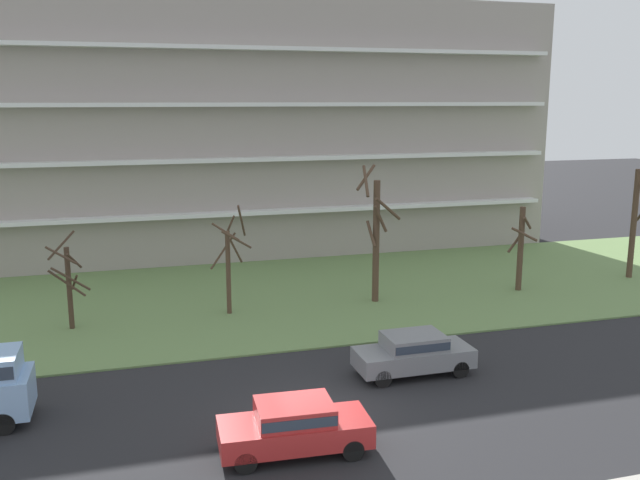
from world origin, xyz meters
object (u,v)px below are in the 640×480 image
at_px(tree_left, 230,261).
at_px(tree_right, 521,247).
at_px(sedan_red_center_right, 295,425).
at_px(tree_far_left, 69,282).
at_px(sedan_gray_near_left, 414,352).
at_px(tree_far_right, 635,221).
at_px(tree_center, 376,234).

relative_size(tree_left, tree_right, 1.18).
xyz_separation_m(tree_right, sedan_red_center_right, (-15.76, -13.45, -1.55)).
bearing_deg(tree_far_left, tree_right, 0.33).
distance_m(tree_far_left, sedan_red_center_right, 15.07).
xyz_separation_m(tree_far_left, sedan_gray_near_left, (12.64, -8.82, -1.37)).
bearing_deg(tree_far_right, sedan_gray_near_left, -151.60).
distance_m(tree_right, sedan_red_center_right, 20.78).
bearing_deg(tree_far_left, tree_far_right, 1.42).
height_order(tree_far_left, sedan_gray_near_left, tree_far_left).
height_order(tree_left, tree_far_right, tree_far_right).
distance_m(tree_far_left, tree_far_right, 30.36).
bearing_deg(sedan_red_center_right, tree_far_left, 120.44).
relative_size(tree_center, tree_right, 1.51).
distance_m(tree_left, tree_far_right, 23.16).
relative_size(tree_center, tree_far_right, 1.04).
height_order(tree_center, sedan_gray_near_left, tree_center).
bearing_deg(tree_left, tree_far_left, -177.62).
xyz_separation_m(tree_center, sedan_gray_near_left, (-1.88, -9.13, -2.69)).
bearing_deg(sedan_red_center_right, tree_far_right, 33.99).
relative_size(tree_far_right, sedan_gray_near_left, 1.52).
bearing_deg(sedan_gray_near_left, tree_left, -59.49).
bearing_deg(tree_left, sedan_red_center_right, -91.12).
distance_m(tree_center, tree_far_right, 15.82).
distance_m(tree_far_left, tree_left, 7.20).
distance_m(tree_left, sedan_red_center_right, 13.73).
bearing_deg(sedan_red_center_right, tree_right, 43.47).
bearing_deg(tree_center, sedan_red_center_right, -119.14).
distance_m(tree_far_left, tree_right, 22.68).
bearing_deg(sedan_gray_near_left, tree_far_left, -35.27).
xyz_separation_m(tree_left, sedan_red_center_right, (-0.27, -13.62, -1.77)).
xyz_separation_m(tree_right, sedan_gray_near_left, (-10.04, -8.95, -1.55)).
bearing_deg(sedan_gray_near_left, tree_right, -138.65).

